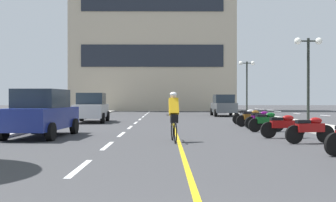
{
  "coord_description": "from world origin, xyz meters",
  "views": [
    {
      "loc": [
        -0.21,
        -2.37,
        1.45
      ],
      "look_at": [
        -0.07,
        17.11,
        1.35
      ],
      "focal_mm": 42.79,
      "sensor_mm": 36.0,
      "label": 1
    }
  ],
  "objects_px": {
    "motorcycle_4": "(283,125)",
    "motorcycle_5": "(267,121)",
    "parked_car_near": "(42,113)",
    "motorcycle_3": "(310,129)",
    "parked_car_far": "(224,105)",
    "parked_car_mid": "(92,108)",
    "street_lamp_mid": "(308,60)",
    "cyclist_rider": "(174,116)",
    "street_lamp_far": "(247,75)",
    "motorcycle_7": "(252,118)",
    "motorcycle_6": "(261,119)",
    "motorcycle_8": "(247,116)"
  },
  "relations": [
    {
      "from": "motorcycle_5",
      "to": "parked_car_mid",
      "type": "bearing_deg",
      "value": 140.87
    },
    {
      "from": "motorcycle_5",
      "to": "motorcycle_6",
      "type": "distance_m",
      "value": 1.72
    },
    {
      "from": "street_lamp_mid",
      "to": "parked_car_near",
      "type": "distance_m",
      "value": 13.63
    },
    {
      "from": "motorcycle_5",
      "to": "cyclist_rider",
      "type": "bearing_deg",
      "value": -135.87
    },
    {
      "from": "parked_car_near",
      "to": "motorcycle_6",
      "type": "relative_size",
      "value": 2.6
    },
    {
      "from": "motorcycle_4",
      "to": "motorcycle_5",
      "type": "xyz_separation_m",
      "value": [
        0.1,
        2.83,
        0.0
      ]
    },
    {
      "from": "parked_car_near",
      "to": "motorcycle_6",
      "type": "height_order",
      "value": "parked_car_near"
    },
    {
      "from": "street_lamp_mid",
      "to": "street_lamp_far",
      "type": "height_order",
      "value": "street_lamp_far"
    },
    {
      "from": "motorcycle_7",
      "to": "motorcycle_3",
      "type": "bearing_deg",
      "value": -88.85
    },
    {
      "from": "parked_car_far",
      "to": "parked_car_mid",
      "type": "bearing_deg",
      "value": -136.89
    },
    {
      "from": "street_lamp_mid",
      "to": "motorcycle_7",
      "type": "xyz_separation_m",
      "value": [
        -2.91,
        0.16,
        -3.02
      ]
    },
    {
      "from": "street_lamp_mid",
      "to": "motorcycle_7",
      "type": "height_order",
      "value": "street_lamp_mid"
    },
    {
      "from": "street_lamp_mid",
      "to": "cyclist_rider",
      "type": "distance_m",
      "value": 10.55
    },
    {
      "from": "parked_car_near",
      "to": "motorcycle_8",
      "type": "bearing_deg",
      "value": 38.38
    },
    {
      "from": "cyclist_rider",
      "to": "parked_car_near",
      "type": "bearing_deg",
      "value": 160.68
    },
    {
      "from": "motorcycle_4",
      "to": "motorcycle_5",
      "type": "relative_size",
      "value": 1.01
    },
    {
      "from": "street_lamp_mid",
      "to": "motorcycle_5",
      "type": "xyz_separation_m",
      "value": [
        -3.0,
        -3.21,
        -3.02
      ]
    },
    {
      "from": "motorcycle_3",
      "to": "cyclist_rider",
      "type": "distance_m",
      "value": 4.49
    },
    {
      "from": "motorcycle_5",
      "to": "motorcycle_7",
      "type": "relative_size",
      "value": 0.99
    },
    {
      "from": "street_lamp_mid",
      "to": "motorcycle_4",
      "type": "distance_m",
      "value": 7.43
    },
    {
      "from": "motorcycle_7",
      "to": "cyclist_rider",
      "type": "distance_m",
      "value": 8.59
    },
    {
      "from": "motorcycle_7",
      "to": "cyclist_rider",
      "type": "relative_size",
      "value": 0.96
    },
    {
      "from": "street_lamp_far",
      "to": "cyclist_rider",
      "type": "distance_m",
      "value": 24.4
    },
    {
      "from": "motorcycle_3",
      "to": "motorcycle_6",
      "type": "distance_m",
      "value": 6.36
    },
    {
      "from": "motorcycle_5",
      "to": "cyclist_rider",
      "type": "xyz_separation_m",
      "value": [
        -4.19,
        -4.06,
        0.41
      ]
    },
    {
      "from": "parked_car_near",
      "to": "motorcycle_3",
      "type": "xyz_separation_m",
      "value": [
        9.45,
        -2.34,
        -0.44
      ]
    },
    {
      "from": "parked_car_mid",
      "to": "parked_car_far",
      "type": "distance_m",
      "value": 13.11
    },
    {
      "from": "parked_car_near",
      "to": "motorcycle_8",
      "type": "distance_m",
      "value": 12.02
    },
    {
      "from": "street_lamp_far",
      "to": "motorcycle_3",
      "type": "xyz_separation_m",
      "value": [
        -2.79,
        -23.72,
        -3.19
      ]
    },
    {
      "from": "motorcycle_3",
      "to": "motorcycle_6",
      "type": "xyz_separation_m",
      "value": [
        -0.09,
        6.36,
        0.0
      ]
    },
    {
      "from": "parked_car_near",
      "to": "parked_car_far",
      "type": "xyz_separation_m",
      "value": [
        9.69,
        18.65,
        0.0
      ]
    },
    {
      "from": "motorcycle_5",
      "to": "motorcycle_4",
      "type": "bearing_deg",
      "value": -92.12
    },
    {
      "from": "street_lamp_mid",
      "to": "motorcycle_8",
      "type": "distance_m",
      "value": 4.54
    },
    {
      "from": "parked_car_near",
      "to": "motorcycle_3",
      "type": "bearing_deg",
      "value": -13.89
    },
    {
      "from": "cyclist_rider",
      "to": "motorcycle_3",
      "type": "bearing_deg",
      "value": -7.43
    },
    {
      "from": "street_lamp_far",
      "to": "cyclist_rider",
      "type": "height_order",
      "value": "street_lamp_far"
    },
    {
      "from": "motorcycle_6",
      "to": "motorcycle_8",
      "type": "xyz_separation_m",
      "value": [
        0.05,
        3.43,
        0.0
      ]
    },
    {
      "from": "parked_car_near",
      "to": "motorcycle_5",
      "type": "xyz_separation_m",
      "value": [
        9.2,
        2.31,
        -0.44
      ]
    },
    {
      "from": "parked_car_mid",
      "to": "motorcycle_7",
      "type": "height_order",
      "value": "parked_car_mid"
    },
    {
      "from": "parked_car_far",
      "to": "motorcycle_5",
      "type": "bearing_deg",
      "value": -91.71
    },
    {
      "from": "parked_car_mid",
      "to": "motorcycle_8",
      "type": "bearing_deg",
      "value": -13.54
    },
    {
      "from": "street_lamp_mid",
      "to": "cyclist_rider",
      "type": "height_order",
      "value": "street_lamp_mid"
    },
    {
      "from": "motorcycle_7",
      "to": "cyclist_rider",
      "type": "xyz_separation_m",
      "value": [
        -4.27,
        -7.44,
        0.41
      ]
    },
    {
      "from": "street_lamp_far",
      "to": "motorcycle_6",
      "type": "height_order",
      "value": "street_lamp_far"
    },
    {
      "from": "motorcycle_6",
      "to": "motorcycle_7",
      "type": "relative_size",
      "value": 0.98
    },
    {
      "from": "street_lamp_mid",
      "to": "motorcycle_6",
      "type": "xyz_separation_m",
      "value": [
        -2.84,
        -1.5,
        -3.02
      ]
    },
    {
      "from": "street_lamp_mid",
      "to": "street_lamp_far",
      "type": "distance_m",
      "value": 15.87
    },
    {
      "from": "motorcycle_7",
      "to": "motorcycle_8",
      "type": "xyz_separation_m",
      "value": [
        0.13,
        1.77,
        0.0
      ]
    },
    {
      "from": "motorcycle_4",
      "to": "motorcycle_7",
      "type": "height_order",
      "value": "same"
    },
    {
      "from": "street_lamp_far",
      "to": "motorcycle_5",
      "type": "xyz_separation_m",
      "value": [
        -3.04,
        -19.08,
        -3.19
      ]
    }
  ]
}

